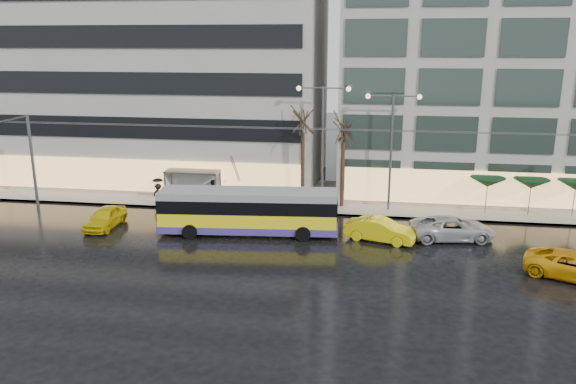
% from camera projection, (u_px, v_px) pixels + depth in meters
% --- Properties ---
extents(ground, '(140.00, 140.00, 0.00)m').
position_uv_depth(ground, '(270.00, 259.00, 32.71)').
color(ground, black).
rests_on(ground, ground).
extents(sidewalk, '(80.00, 10.00, 0.15)m').
position_uv_depth(sidewalk, '(325.00, 196.00, 45.76)').
color(sidewalk, gray).
rests_on(sidewalk, ground).
extents(kerb, '(80.00, 0.10, 0.15)m').
position_uv_depth(kerb, '(319.00, 214.00, 41.04)').
color(kerb, slate).
rests_on(kerb, ground).
extents(building_left, '(34.00, 14.00, 22.00)m').
position_uv_depth(building_left, '(132.00, 54.00, 50.28)').
color(building_left, '#A4A19D').
rests_on(building_left, sidewalk).
extents(building_right, '(32.00, 14.00, 25.00)m').
position_uv_depth(building_right, '(546.00, 37.00, 44.77)').
color(building_right, '#A4A19D').
rests_on(building_right, sidewalk).
extents(trolleybus, '(11.75, 4.80, 5.37)m').
position_uv_depth(trolleybus, '(248.00, 213.00, 36.69)').
color(trolleybus, yellow).
rests_on(trolleybus, ground).
extents(catenary, '(42.24, 5.12, 7.00)m').
position_uv_depth(catenary, '(304.00, 161.00, 39.03)').
color(catenary, '#595B60').
rests_on(catenary, ground).
extents(bus_shelter, '(4.20, 1.60, 2.51)m').
position_uv_depth(bus_shelter, '(189.00, 179.00, 43.62)').
color(bus_shelter, '#595B60').
rests_on(bus_shelter, sidewalk).
extents(street_lamp_near, '(3.96, 0.36, 9.03)m').
position_uv_depth(street_lamp_near, '(323.00, 130.00, 41.17)').
color(street_lamp_near, '#595B60').
rests_on(street_lamp_near, sidewalk).
extents(street_lamp_far, '(3.96, 0.36, 8.53)m').
position_uv_depth(street_lamp_far, '(392.00, 136.00, 40.51)').
color(street_lamp_far, '#595B60').
rests_on(street_lamp_far, sidewalk).
extents(tree_a, '(3.20, 3.20, 8.40)m').
position_uv_depth(tree_a, '(303.00, 114.00, 41.29)').
color(tree_a, black).
rests_on(tree_a, sidewalk).
extents(tree_b, '(3.20, 3.20, 7.70)m').
position_uv_depth(tree_b, '(344.00, 124.00, 41.22)').
color(tree_b, black).
rests_on(tree_b, sidewalk).
extents(parasol_a, '(2.50, 2.50, 2.65)m').
position_uv_depth(parasol_a, '(488.00, 182.00, 40.53)').
color(parasol_a, '#595B60').
rests_on(parasol_a, sidewalk).
extents(parasol_b, '(2.50, 2.50, 2.65)m').
position_uv_depth(parasol_b, '(531.00, 184.00, 40.09)').
color(parasol_b, '#595B60').
rests_on(parasol_b, sidewalk).
extents(parasol_c, '(2.50, 2.50, 2.65)m').
position_uv_depth(parasol_c, '(576.00, 185.00, 39.65)').
color(parasol_c, '#595B60').
rests_on(parasol_c, sidewalk).
extents(taxi_a, '(1.66, 4.12, 1.40)m').
position_uv_depth(taxi_a, '(105.00, 218.00, 38.16)').
color(taxi_a, '#DCC10B').
rests_on(taxi_a, ground).
extents(taxi_b, '(4.72, 2.75, 1.47)m').
position_uv_depth(taxi_b, '(380.00, 230.00, 35.57)').
color(taxi_b, '#FFEE0D').
rests_on(taxi_b, ground).
extents(taxi_c, '(5.67, 4.26, 1.43)m').
position_uv_depth(taxi_c, '(576.00, 266.00, 29.90)').
color(taxi_c, '#ECA70C').
rests_on(taxi_c, ground).
extents(sedan_silver, '(5.64, 3.24, 1.48)m').
position_uv_depth(sedan_silver, '(452.00, 228.00, 35.88)').
color(sedan_silver, '#B4B5B9').
rests_on(sedan_silver, ground).
extents(pedestrian_a, '(1.22, 1.23, 2.19)m').
position_uv_depth(pedestrian_a, '(225.00, 189.00, 42.02)').
color(pedestrian_a, black).
rests_on(pedestrian_a, sidewalk).
extents(pedestrian_b, '(1.01, 0.89, 1.74)m').
position_uv_depth(pedestrian_b, '(212.00, 191.00, 43.79)').
color(pedestrian_b, black).
rests_on(pedestrian_b, sidewalk).
extents(pedestrian_c, '(1.22, 1.06, 2.11)m').
position_uv_depth(pedestrian_c, '(158.00, 191.00, 42.88)').
color(pedestrian_c, black).
rests_on(pedestrian_c, sidewalk).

